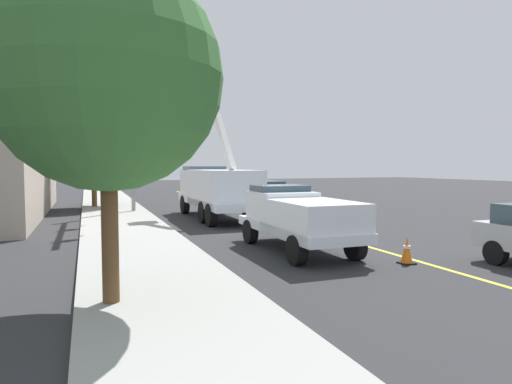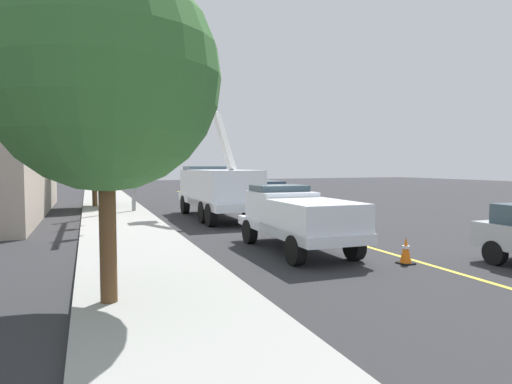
% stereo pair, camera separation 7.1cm
% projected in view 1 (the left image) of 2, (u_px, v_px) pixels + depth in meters
% --- Properties ---
extents(ground, '(120.00, 120.00, 0.00)m').
position_uv_depth(ground, '(267.00, 217.00, 23.49)').
color(ground, '#2D2D30').
extents(sidewalk_far_side, '(60.08, 5.47, 0.12)m').
position_uv_depth(sidewalk_far_side, '(122.00, 223.00, 20.87)').
color(sidewalk_far_side, '#9E9E99').
rests_on(sidewalk_far_side, ground).
extents(lane_centre_stripe, '(49.98, 1.72, 0.01)m').
position_uv_depth(lane_centre_stripe, '(267.00, 217.00, 23.49)').
color(lane_centre_stripe, yellow).
rests_on(lane_centre_stripe, ground).
extents(utility_bucket_truck, '(8.27, 2.90, 6.45)m').
position_uv_depth(utility_bucket_truck, '(216.00, 188.00, 23.03)').
color(utility_bucket_truck, white).
rests_on(utility_bucket_truck, ground).
extents(service_pickup_truck, '(5.66, 2.33, 2.06)m').
position_uv_depth(service_pickup_truck, '(298.00, 216.00, 14.24)').
color(service_pickup_truck, white).
rests_on(service_pickup_truck, ground).
extents(passing_minivan, '(4.86, 2.07, 1.69)m').
position_uv_depth(passing_minivan, '(265.00, 191.00, 30.47)').
color(passing_minivan, navy).
rests_on(passing_minivan, ground).
extents(traffic_cone_leading, '(0.40, 0.40, 0.77)m').
position_uv_depth(traffic_cone_leading, '(407.00, 251.00, 12.44)').
color(traffic_cone_leading, black).
rests_on(traffic_cone_leading, ground).
extents(traffic_cone_mid_front, '(0.40, 0.40, 0.83)m').
position_uv_depth(traffic_cone_mid_front, '(296.00, 220.00, 19.22)').
color(traffic_cone_mid_front, black).
rests_on(traffic_cone_mid_front, ground).
extents(traffic_cone_mid_rear, '(0.40, 0.40, 0.85)m').
position_uv_depth(traffic_cone_mid_rear, '(230.00, 203.00, 27.16)').
color(traffic_cone_mid_rear, black).
rests_on(traffic_cone_mid_rear, ground).
extents(traffic_signal_mast, '(7.42, 0.65, 7.64)m').
position_uv_depth(traffic_signal_mast, '(136.00, 118.00, 23.42)').
color(traffic_signal_mast, gray).
rests_on(traffic_signal_mast, ground).
extents(street_tree_left, '(4.38, 4.38, 6.63)m').
position_uv_depth(street_tree_left, '(107.00, 76.00, 8.36)').
color(street_tree_left, brown).
rests_on(street_tree_left, ground).
extents(street_tree_right, '(4.78, 4.78, 6.29)m').
position_uv_depth(street_tree_right, '(93.00, 147.00, 28.36)').
color(street_tree_right, brown).
rests_on(street_tree_right, ground).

